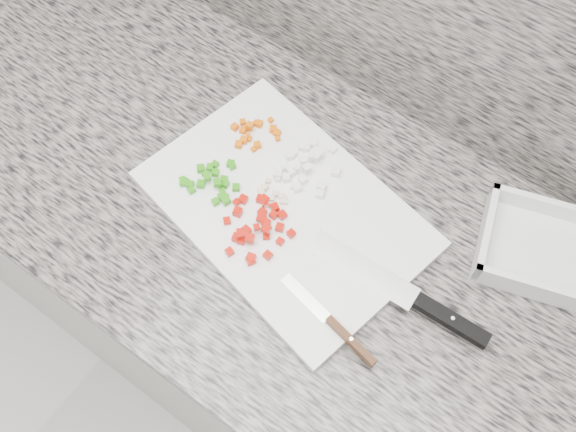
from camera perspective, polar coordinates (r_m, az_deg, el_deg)
name	(u,v)px	position (r m, az deg, el deg)	size (l,w,h in m)	color
cabinet	(288,311)	(1.49, -0.04, -8.46)	(3.92, 0.62, 0.86)	silver
countertop	(287,221)	(1.07, -0.06, -0.42)	(3.96, 0.64, 0.04)	slate
cutting_board	(285,209)	(1.05, -0.25, 0.64)	(0.45, 0.30, 0.02)	white
carrot_pile	(253,132)	(1.12, -3.12, 7.43)	(0.09, 0.09, 0.02)	#D35A04
onion_pile	(306,166)	(1.08, 1.60, 4.49)	(0.10, 0.11, 0.02)	white
green_pepper_pile	(212,182)	(1.07, -6.76, 3.03)	(0.10, 0.09, 0.02)	#26850C
red_pepper_pile	(257,225)	(1.02, -2.78, -0.83)	(0.12, 0.12, 0.02)	#B00D02
garlic_pile	(270,193)	(1.06, -1.63, 2.04)	(0.06, 0.06, 0.01)	beige
chef_knife	(420,302)	(0.99, 11.65, -7.52)	(0.30, 0.05, 0.02)	silver
paring_knife	(339,330)	(0.96, 4.56, -10.05)	(0.19, 0.05, 0.02)	silver
tray	(550,253)	(1.09, 22.28, -3.06)	(0.26, 0.22, 0.05)	silver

